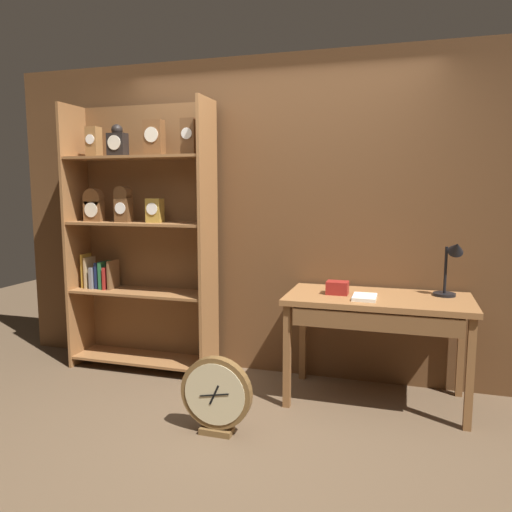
{
  "coord_description": "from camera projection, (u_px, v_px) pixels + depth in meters",
  "views": [
    {
      "loc": [
        1.03,
        -2.63,
        1.54
      ],
      "look_at": [
        -0.01,
        0.82,
        1.05
      ],
      "focal_mm": 34.86,
      "sensor_mm": 36.0,
      "label": 1
    }
  ],
  "objects": [
    {
      "name": "workbench",
      "position": [
        378.0,
        310.0,
        3.52
      ],
      "size": [
        1.29,
        0.66,
        0.78
      ],
      "color": "brown",
      "rests_on": "ground"
    },
    {
      "name": "round_clock_large",
      "position": [
        216.0,
        395.0,
        3.12
      ],
      "size": [
        0.46,
        0.11,
        0.5
      ],
      "color": "brown",
      "rests_on": "ground"
    },
    {
      "name": "ground_plane",
      "position": [
        219.0,
        446.0,
        3.0
      ],
      "size": [
        10.0,
        10.0,
        0.0
      ],
      "primitive_type": "plane",
      "color": "brown"
    },
    {
      "name": "toolbox_small",
      "position": [
        337.0,
        288.0,
        3.6
      ],
      "size": [
        0.16,
        0.12,
        0.09
      ],
      "primitive_type": "cube",
      "color": "maroon",
      "rests_on": "workbench"
    },
    {
      "name": "open_repair_manual",
      "position": [
        365.0,
        297.0,
        3.45
      ],
      "size": [
        0.16,
        0.22,
        0.02
      ],
      "primitive_type": "cube",
      "rotation": [
        0.0,
        0.0,
        -0.0
      ],
      "color": "silver",
      "rests_on": "workbench"
    },
    {
      "name": "back_wood_panel",
      "position": [
        275.0,
        219.0,
        4.08
      ],
      "size": [
        4.8,
        0.05,
        2.6
      ],
      "primitive_type": "cube",
      "color": "brown",
      "rests_on": "ground"
    },
    {
      "name": "bookshelf",
      "position": [
        139.0,
        234.0,
        4.2
      ],
      "size": [
        1.26,
        0.37,
        2.25
      ],
      "color": "brown",
      "rests_on": "ground"
    },
    {
      "name": "desk_lamp",
      "position": [
        452.0,
        264.0,
        3.48
      ],
      "size": [
        0.2,
        0.2,
        0.42
      ],
      "color": "black",
      "rests_on": "workbench"
    }
  ]
}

